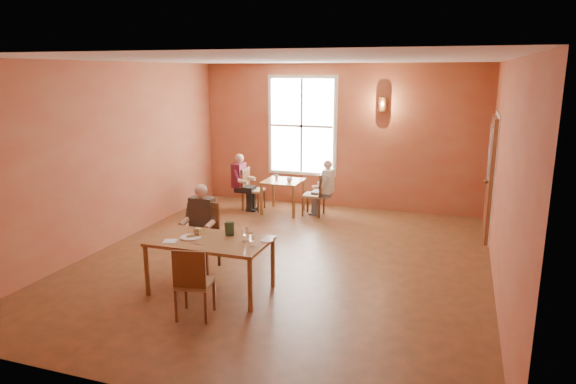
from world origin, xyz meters
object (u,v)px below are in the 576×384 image
(diner_white, at_px, (315,189))
(chair_diner_maroon, at_px, (254,189))
(main_table, at_px, (211,265))
(chair_diner_white, at_px, (313,194))
(chair_empty, at_px, (195,281))
(second_table, at_px, (283,196))
(diner_maroon, at_px, (252,183))
(diner_main, at_px, (199,231))
(chair_diner_main, at_px, (200,237))

(diner_white, relative_size, chair_diner_maroon, 1.24)
(main_table, height_order, chair_diner_maroon, chair_diner_maroon)
(chair_diner_white, height_order, diner_white, diner_white)
(chair_empty, bearing_deg, main_table, 91.55)
(second_table, bearing_deg, main_table, -84.35)
(chair_diner_maroon, height_order, diner_maroon, diner_maroon)
(second_table, bearing_deg, chair_diner_white, 0.00)
(diner_main, bearing_deg, second_table, -91.85)
(main_table, xyz_separation_m, diner_main, (-0.50, 0.62, 0.23))
(diner_main, distance_m, diner_maroon, 3.39)
(second_table, bearing_deg, diner_white, 0.00)
(chair_diner_maroon, bearing_deg, diner_main, 9.21)
(second_table, xyz_separation_m, chair_diner_maroon, (-0.65, 0.00, 0.10))
(diner_white, height_order, chair_diner_maroon, diner_white)
(diner_white, distance_m, chair_diner_maroon, 1.33)
(main_table, bearing_deg, diner_maroon, 105.14)
(second_table, relative_size, chair_diner_white, 0.87)
(diner_main, distance_m, chair_empty, 1.49)
(diner_white, bearing_deg, second_table, 90.00)
(chair_diner_maroon, bearing_deg, diner_white, 90.00)
(main_table, bearing_deg, diner_white, 85.84)
(chair_diner_white, bearing_deg, chair_diner_main, 167.11)
(chair_empty, xyz_separation_m, diner_white, (0.13, 4.67, 0.10))
(chair_empty, height_order, diner_maroon, diner_maroon)
(diner_main, xyz_separation_m, diner_white, (0.79, 3.34, -0.05))
(chair_empty, height_order, chair_diner_white, chair_empty)
(chair_diner_maroon, xyz_separation_m, diner_maroon, (-0.03, 0.00, 0.13))
(chair_diner_main, bearing_deg, chair_diner_white, -102.89)
(chair_diner_white, bearing_deg, diner_maroon, 90.00)
(diner_white, bearing_deg, chair_diner_main, 166.62)
(chair_empty, distance_m, chair_diner_maroon, 4.82)
(chair_empty, relative_size, diner_white, 0.81)
(second_table, distance_m, diner_white, 0.71)
(diner_white, bearing_deg, diner_maroon, 90.00)
(diner_maroon, bearing_deg, second_table, 90.00)
(chair_empty, relative_size, chair_diner_maroon, 1.00)
(diner_main, height_order, chair_diner_white, diner_main)
(chair_diner_main, xyz_separation_m, chair_diner_white, (0.76, 3.31, -0.05))
(chair_empty, distance_m, chair_diner_white, 4.67)
(diner_main, relative_size, chair_empty, 1.35)
(main_table, xyz_separation_m, chair_empty, (0.16, -0.71, 0.08))
(chair_empty, bearing_deg, second_table, 85.75)
(chair_diner_main, relative_size, diner_main, 0.82)
(main_table, xyz_separation_m, diner_maroon, (-1.07, 3.96, 0.21))
(chair_empty, bearing_deg, chair_diner_maroon, 93.45)
(chair_diner_white, bearing_deg, diner_white, -90.00)
(diner_main, bearing_deg, chair_diner_maroon, -80.79)
(diner_main, relative_size, chair_diner_maroon, 1.35)
(chair_diner_main, bearing_deg, chair_diner_maroon, -80.71)
(chair_diner_white, bearing_deg, diner_main, 167.22)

